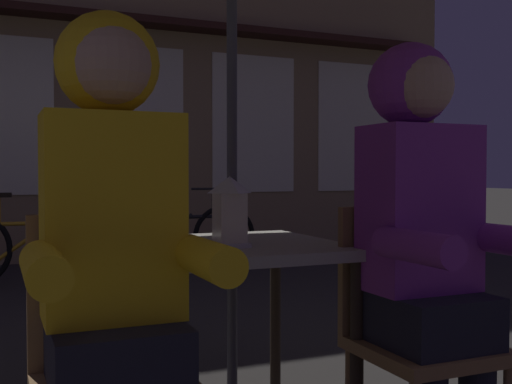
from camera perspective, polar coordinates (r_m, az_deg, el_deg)
cafe_table at (r=2.14m, az=-2.23°, el=-7.44°), size 0.72×0.72×0.74m
lantern at (r=1.99m, az=-2.47°, el=-1.68°), size 0.11×0.11×0.23m
chair_left at (r=1.70m, az=-13.34°, el=-15.05°), size 0.40×0.40×0.87m
chair_right at (r=2.08m, az=14.29°, el=-11.92°), size 0.40×0.40×0.87m
person_left_hooded at (r=1.58m, az=-13.08°, el=-3.15°), size 0.45×0.56×1.40m
person_right_hooded at (r=1.99m, az=15.37°, el=-2.18°), size 0.45×0.56×1.40m
bicycle_third at (r=5.72m, az=-19.91°, el=-4.72°), size 1.68×0.18×0.84m
bicycle_fourth at (r=6.17m, az=-7.56°, el=-4.17°), size 1.68×0.15×0.84m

